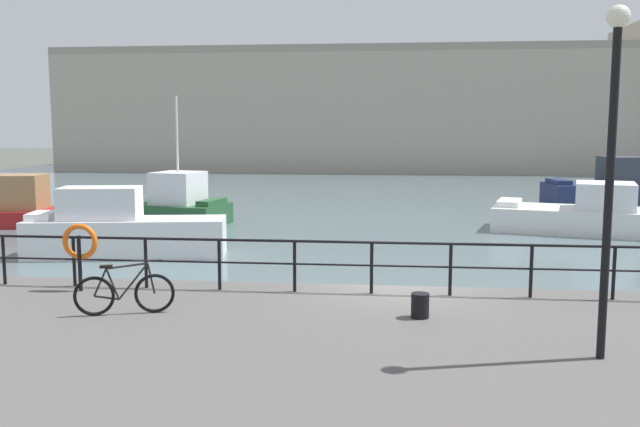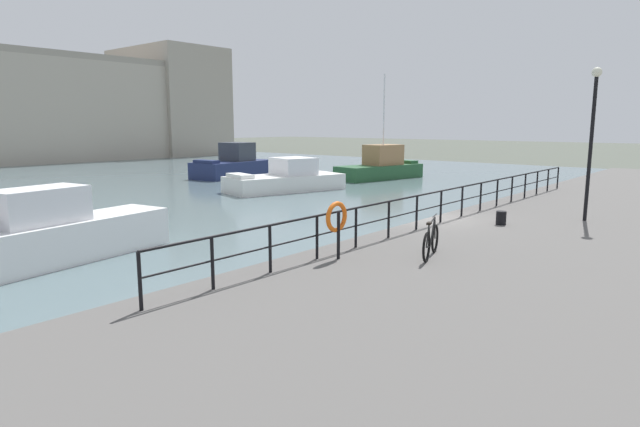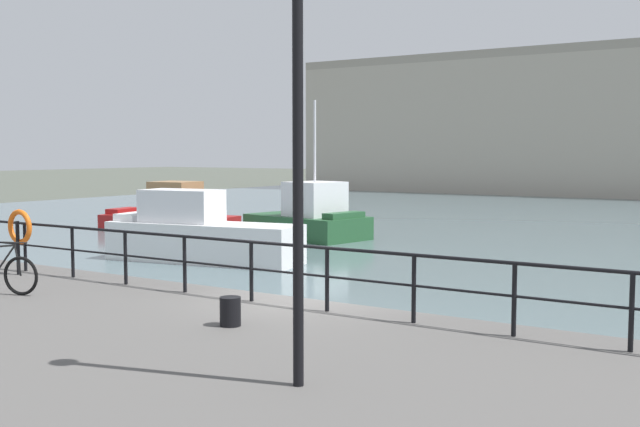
{
  "view_description": "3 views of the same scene",
  "coord_description": "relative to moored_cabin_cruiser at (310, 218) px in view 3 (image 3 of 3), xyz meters",
  "views": [
    {
      "loc": [
        -0.19,
        -14.28,
        4.35
      ],
      "look_at": [
        -2.12,
        4.14,
        1.99
      ],
      "focal_mm": 38.22,
      "sensor_mm": 36.0,
      "label": 1
    },
    {
      "loc": [
        -16.3,
        -8.82,
        4.19
      ],
      "look_at": [
        -3.41,
        2.06,
        1.35
      ],
      "focal_mm": 29.75,
      "sensor_mm": 36.0,
      "label": 2
    },
    {
      "loc": [
        7.66,
        -11.25,
        3.62
      ],
      "look_at": [
        -2.36,
        4.25,
        2.12
      ],
      "focal_mm": 43.0,
      "sensor_mm": 36.0,
      "label": 3
    }
  ],
  "objects": [
    {
      "name": "moored_blue_motorboat",
      "position": [
        0.68,
        -7.6,
        0.05
      ],
      "size": [
        6.77,
        2.91,
        2.35
      ],
      "rotation": [
        0.0,
        0.0,
        3.31
      ],
      "color": "white",
      "rests_on": "water_basin"
    },
    {
      "name": "mooring_bollard",
      "position": [
        10.27,
        -17.58,
        0.37
      ],
      "size": [
        0.32,
        0.32,
        0.44
      ],
      "primitive_type": "cylinder",
      "color": "black",
      "rests_on": "quay_promenade"
    },
    {
      "name": "moored_cabin_cruiser",
      "position": [
        0.0,
        0.0,
        0.0
      ],
      "size": [
        5.46,
        3.67,
        5.69
      ],
      "rotation": [
        0.0,
        0.0,
        -0.2
      ],
      "color": "#23512D",
      "rests_on": "water_basin"
    },
    {
      "name": "ground_plane",
      "position": [
        9.92,
        -15.15,
        -0.84
      ],
      "size": [
        240.0,
        240.0,
        0.0
      ],
      "primitive_type": "plane",
      "color": "#4C5147"
    },
    {
      "name": "moored_green_narrowboat",
      "position": [
        -6.79,
        -1.18,
        -0.11
      ],
      "size": [
        6.41,
        3.17,
        2.26
      ],
      "rotation": [
        0.0,
        0.0,
        3.27
      ],
      "color": "maroon",
      "rests_on": "water_basin"
    },
    {
      "name": "quay_lamp_post",
      "position": [
        12.8,
        -19.46,
        3.32
      ],
      "size": [
        0.32,
        0.32,
        5.02
      ],
      "color": "black",
      "rests_on": "quay_promenade"
    },
    {
      "name": "quay_railing",
      "position": [
        10.14,
        -15.9,
        0.88
      ],
      "size": [
        23.66,
        0.07,
        1.08
      ],
      "color": "black",
      "rests_on": "quay_promenade"
    },
    {
      "name": "water_basin",
      "position": [
        9.92,
        15.05,
        -0.84
      ],
      "size": [
        80.0,
        60.0,
        0.01
      ],
      "primitive_type": "cube",
      "color": "slate",
      "rests_on": "ground_plane"
    },
    {
      "name": "life_ring_stand",
      "position": [
        3.39,
        -16.25,
        1.12
      ],
      "size": [
        0.75,
        0.16,
        1.4
      ],
      "color": "black",
      "rests_on": "quay_promenade"
    }
  ]
}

